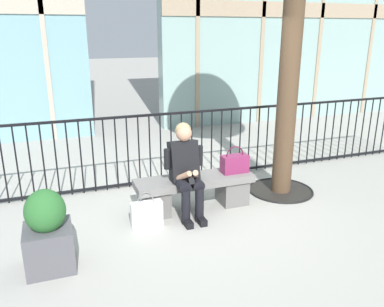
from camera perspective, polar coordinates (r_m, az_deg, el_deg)
ground_plane at (r=5.34m, az=0.37°, el=-7.99°), size 60.00×60.00×0.00m
stone_bench at (r=5.23m, az=0.38°, el=-5.32°), size 1.60×0.44×0.45m
seated_person_with_phone at (r=4.93m, az=-0.90°, el=-2.06°), size 0.52×0.66×1.21m
handbag_on_bench at (r=5.33m, az=6.28°, el=-1.45°), size 0.37×0.18×0.37m
shopping_bag at (r=4.84m, az=-6.67°, el=-8.76°), size 0.38×0.12×0.44m
plaza_railing at (r=6.07m, az=-3.07°, el=0.92°), size 9.24×0.04×1.12m
planter at (r=4.19m, az=-20.41°, el=-10.85°), size 0.46×0.46×0.85m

